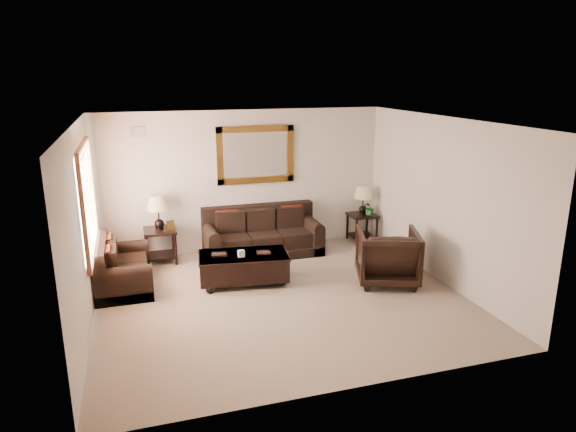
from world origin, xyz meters
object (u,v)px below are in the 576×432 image
object	(u,v)px
end_table_left	(159,219)
end_table_right	(363,205)
loveseat	(120,270)
armchair	(388,254)
coffee_table	(243,265)
sofa	(262,237)

from	to	relation	value
end_table_left	end_table_right	world-z (taller)	end_table_left
loveseat	armchair	distance (m)	4.35
loveseat	coffee_table	bearing A→B (deg)	-100.98
sofa	end_table_left	size ratio (longest dim) A/B	1.74
armchair	loveseat	bearing A→B (deg)	5.00
loveseat	coffee_table	xyz separation A→B (m)	(1.94, -0.38, 0.01)
loveseat	end_table_left	size ratio (longest dim) A/B	1.15
loveseat	end_table_right	distance (m)	4.88
loveseat	end_table_right	world-z (taller)	end_table_right
coffee_table	sofa	bearing A→B (deg)	70.58
sofa	armchair	size ratio (longest dim) A/B	2.21
coffee_table	armchair	size ratio (longest dim) A/B	1.56
end_table_right	armchair	xyz separation A→B (m)	(-0.53, -2.11, -0.26)
sofa	coffee_table	world-z (taller)	sofa
sofa	armchair	distance (m)	2.56
end_table_left	coffee_table	size ratio (longest dim) A/B	0.82
armchair	end_table_left	bearing A→B (deg)	-11.59
end_table_left	armchair	size ratio (longest dim) A/B	1.27
sofa	end_table_left	bearing A→B (deg)	176.78
end_table_left	armchair	bearing A→B (deg)	-30.71
end_table_right	armchair	distance (m)	2.19
loveseat	coffee_table	distance (m)	1.98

